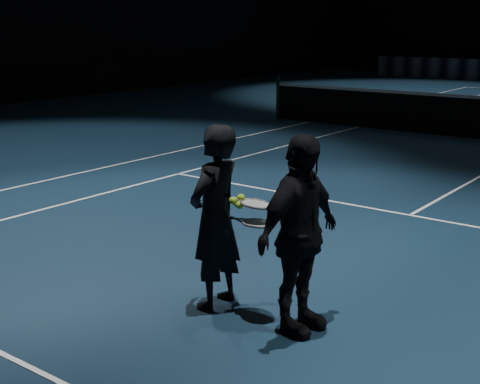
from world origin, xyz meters
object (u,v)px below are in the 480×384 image
object	(u,v)px
player_b	(299,235)
racket_lower	(258,223)
racket_upper	(256,204)
tennis_balls	(239,202)
player_a	(215,218)

from	to	relation	value
player_b	racket_lower	world-z (taller)	player_b
racket_upper	tennis_balls	size ratio (longest dim) A/B	5.67
player_a	racket_lower	world-z (taller)	player_a
player_b	racket_upper	size ratio (longest dim) A/B	2.42
player_b	racket_upper	bearing A→B (deg)	90.85
racket_upper	tennis_balls	world-z (taller)	tennis_balls
tennis_balls	racket_upper	bearing A→B (deg)	15.05
player_a	racket_upper	distance (m)	0.44
player_a	racket_lower	distance (m)	0.45
tennis_balls	racket_lower	bearing A→B (deg)	0.01
racket_lower	racket_upper	size ratio (longest dim) A/B	1.00
racket_lower	racket_upper	world-z (taller)	racket_upper
player_a	player_b	size ratio (longest dim) A/B	1.00
player_b	racket_upper	distance (m)	0.49
player_a	racket_lower	xyz separation A→B (m)	(0.45, 0.01, 0.03)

